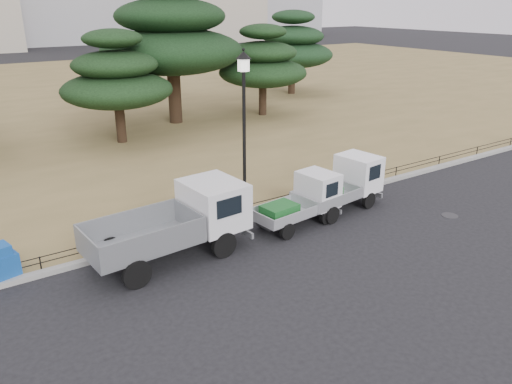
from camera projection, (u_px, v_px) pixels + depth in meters
ground at (290, 248)px, 16.02m from camera, size 220.00×220.00×0.00m
lawn at (58, 100)px, 39.77m from camera, size 120.00×56.00×0.15m
curb at (247, 219)px, 18.02m from camera, size 120.00×0.25×0.16m
truck_large at (177, 221)px, 15.11m from camera, size 5.06×2.32×2.15m
truck_kei_front at (302, 201)px, 17.54m from camera, size 3.37×1.72×1.72m
truck_kei_rear at (343, 184)px, 18.86m from camera, size 3.79×1.99×1.89m
street_lamp at (244, 108)px, 16.89m from camera, size 0.52×0.52×5.76m
pipe_fence at (245, 208)px, 18.00m from camera, size 38.00×0.04×0.40m
manhole at (450, 216)px, 18.45m from camera, size 0.60×0.60×0.01m
pine_center_left at (116, 78)px, 26.33m from camera, size 5.89×5.89×5.98m
pine_center_right at (171, 36)px, 30.13m from camera, size 8.68×8.68×9.20m
pine_east_near at (263, 63)px, 32.95m from camera, size 5.88×5.88×5.94m
pine_east_far at (293, 46)px, 40.68m from camera, size 6.62×6.62×6.65m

